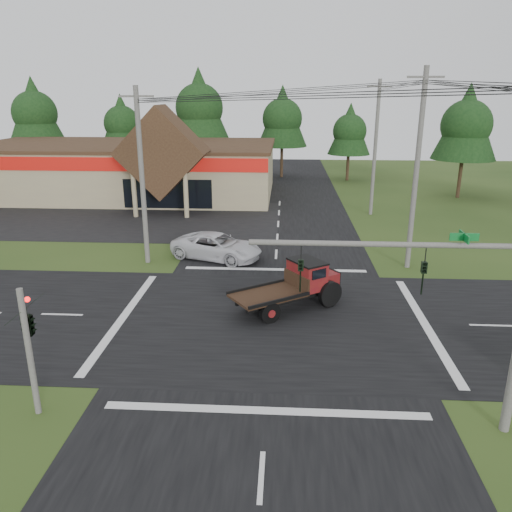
{
  "coord_description": "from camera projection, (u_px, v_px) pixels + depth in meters",
  "views": [
    {
      "loc": [
        0.51,
        -21.12,
        10.03
      ],
      "look_at": [
        -0.91,
        2.87,
        2.2
      ],
      "focal_mm": 35.0,
      "sensor_mm": 36.0,
      "label": 1
    }
  ],
  "objects": [
    {
      "name": "ground",
      "position": [
        272.0,
        320.0,
        23.18
      ],
      "size": [
        120.0,
        120.0,
        0.0
      ],
      "primitive_type": "plane",
      "color": "#283E16",
      "rests_on": "ground"
    },
    {
      "name": "tree_row_e",
      "position": [
        350.0,
        129.0,
        58.83
      ],
      "size": [
        5.04,
        5.04,
        9.09
      ],
      "color": "#332316",
      "rests_on": "ground"
    },
    {
      "name": "road_ew",
      "position": [
        272.0,
        320.0,
        23.18
      ],
      "size": [
        120.0,
        12.0,
        0.02
      ],
      "primitive_type": "cube",
      "color": "black",
      "rests_on": "ground"
    },
    {
      "name": "tree_row_a",
      "position": [
        34.0,
        111.0,
        60.34
      ],
      "size": [
        6.72,
        6.72,
        12.12
      ],
      "color": "#332316",
      "rests_on": "ground"
    },
    {
      "name": "road_ns",
      "position": [
        272.0,
        320.0,
        23.18
      ],
      "size": [
        12.0,
        120.0,
        0.02
      ],
      "primitive_type": "cube",
      "color": "black",
      "rests_on": "ground"
    },
    {
      "name": "tree_row_c",
      "position": [
        199.0,
        105.0,
        59.96
      ],
      "size": [
        7.28,
        7.28,
        13.13
      ],
      "color": "#332316",
      "rests_on": "ground"
    },
    {
      "name": "utility_pole_n",
      "position": [
        375.0,
        147.0,
        41.84
      ],
      "size": [
        2.0,
        0.3,
        11.2
      ],
      "color": "#595651",
      "rests_on": "ground"
    },
    {
      "name": "tree_row_d",
      "position": [
        282.0,
        117.0,
        60.76
      ],
      "size": [
        6.16,
        6.16,
        11.11
      ],
      "color": "#332316",
      "rests_on": "ground"
    },
    {
      "name": "tree_row_b",
      "position": [
        122.0,
        122.0,
        62.09
      ],
      "size": [
        5.6,
        5.6,
        10.1
      ],
      "color": "#332316",
      "rests_on": "ground"
    },
    {
      "name": "utility_pole_ne",
      "position": [
        417.0,
        170.0,
        28.5
      ],
      "size": [
        2.0,
        0.3,
        11.5
      ],
      "color": "#595651",
      "rests_on": "ground"
    },
    {
      "name": "white_pickup",
      "position": [
        217.0,
        246.0,
        31.65
      ],
      "size": [
        6.36,
        4.58,
        1.61
      ],
      "primitive_type": "imported",
      "rotation": [
        0.0,
        0.0,
        1.2
      ],
      "color": "silver",
      "rests_on": "ground"
    },
    {
      "name": "tree_side_ne",
      "position": [
        467.0,
        123.0,
        48.36
      ],
      "size": [
        6.16,
        6.16,
        11.11
      ],
      "color": "#332316",
      "rests_on": "ground"
    },
    {
      "name": "traffic_signal_mast",
      "position": [
        467.0,
        298.0,
        14.37
      ],
      "size": [
        8.12,
        0.24,
        7.0
      ],
      "color": "#595651",
      "rests_on": "ground"
    },
    {
      "name": "antique_flatbed_truck",
      "position": [
        288.0,
        286.0,
        24.09
      ],
      "size": [
        5.8,
        4.94,
        2.33
      ],
      "primitive_type": null,
      "rotation": [
        0.0,
        0.0,
        -0.96
      ],
      "color": "maroon",
      "rests_on": "ground"
    },
    {
      "name": "utility_pole_nw",
      "position": [
        142.0,
        176.0,
        29.56
      ],
      "size": [
        2.0,
        0.3,
        10.5
      ],
      "color": "#595651",
      "rests_on": "ground"
    },
    {
      "name": "parking_apron",
      "position": [
        112.0,
        219.0,
        42.0
      ],
      "size": [
        28.0,
        14.0,
        0.02
      ],
      "primitive_type": "cube",
      "color": "black",
      "rests_on": "ground"
    },
    {
      "name": "cvs_building",
      "position": [
        128.0,
        168.0,
        51.27
      ],
      "size": [
        30.4,
        18.2,
        9.19
      ],
      "color": "tan",
      "rests_on": "ground"
    },
    {
      "name": "traffic_signal_corner",
      "position": [
        26.0,
        313.0,
        15.56
      ],
      "size": [
        0.53,
        2.48,
        4.4
      ],
      "color": "#595651",
      "rests_on": "ground"
    }
  ]
}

